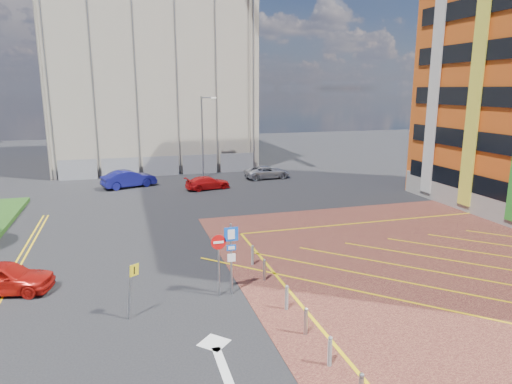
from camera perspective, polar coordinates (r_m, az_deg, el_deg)
name	(u,v)px	position (r m, az deg, el deg)	size (l,w,h in m)	color
ground	(226,306)	(19.36, -3.83, -14.04)	(140.00, 140.00, 0.00)	black
forecourt	(501,269)	(25.94, 28.34, -8.45)	(26.00, 26.00, 0.02)	maroon
lamp_back	(203,134)	(45.76, -6.62, 7.24)	(1.53, 0.16, 8.00)	#9EA0A8
sign_cluster	(227,252)	(19.52, -3.70, -7.55)	(1.17, 0.12, 3.20)	#9EA0A8
warning_sign	(131,284)	(18.39, -15.32, -11.08)	(0.56, 0.38, 2.25)	#9EA0A8
bollard_row	(293,306)	(18.31, 4.60, -14.06)	(0.14, 11.14, 0.90)	#9EA0A8
construction_building	(150,69)	(57.05, -13.13, 14.77)	(21.20, 19.20, 22.00)	gray
construction_fence	(171,166)	(47.75, -10.58, 3.27)	(21.60, 0.06, 2.00)	gray
car_red_left	(3,277)	(22.99, -29.04, -9.32)	(1.67, 4.15, 1.41)	red
car_blue_back	(129,179)	(42.71, -15.61, 1.61)	(1.66, 4.76, 1.57)	navy
car_red_back	(208,183)	(40.63, -6.06, 1.16)	(1.62, 3.99, 1.16)	red
car_silver_back	(267,172)	(45.31, 1.41, 2.50)	(2.08, 4.52, 1.26)	#A4A4AB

